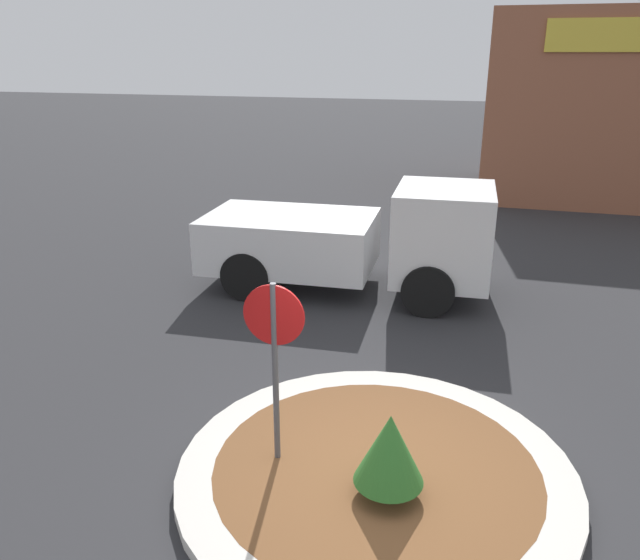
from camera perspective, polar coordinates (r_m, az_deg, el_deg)
name	(u,v)px	position (r m, az deg, el deg)	size (l,w,h in m)	color
ground_plane	(375,478)	(7.60, 5.09, -17.56)	(120.00, 120.00, 0.00)	#2D2D30
traffic_island	(376,472)	(7.56, 5.11, -17.08)	(4.57, 4.57, 0.16)	beige
stop_sign	(275,345)	(6.89, -4.17, -5.92)	(0.70, 0.07, 2.34)	#4C4C51
island_shrub	(390,449)	(6.79, 6.38, -15.08)	(0.75, 0.75, 0.98)	brown
utility_truck	(357,239)	(12.58, 3.45, 3.78)	(5.81, 2.51, 2.22)	silver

